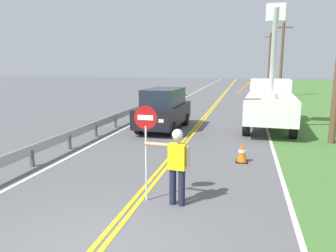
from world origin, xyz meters
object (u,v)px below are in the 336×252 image
at_px(stop_sign_paddle, 146,132).
at_px(utility_pole_mid, 282,58).
at_px(oncoming_suv_nearest, 164,109).
at_px(utility_bucket_truck, 270,100).
at_px(utility_pole_far, 269,58).
at_px(flagger_worker, 177,162).
at_px(traffic_cone_lead, 242,153).

bearing_deg(stop_sign_paddle, utility_pole_mid, 78.64).
bearing_deg(oncoming_suv_nearest, utility_bucket_truck, 20.13).
distance_m(oncoming_suv_nearest, utility_pole_far, 40.67).
xyz_separation_m(flagger_worker, oncoming_suv_nearest, (-2.57, 8.68, 0.01)).
height_order(flagger_worker, utility_pole_far, utility_pole_far).
height_order(flagger_worker, traffic_cone_lead, flagger_worker).
bearing_deg(stop_sign_paddle, flagger_worker, -4.98).
distance_m(utility_pole_mid, traffic_cone_lead, 24.70).
relative_size(flagger_worker, oncoming_suv_nearest, 0.39).
height_order(utility_pole_mid, utility_pole_far, utility_pole_far).
bearing_deg(utility_pole_mid, oncoming_suv_nearest, -110.98).
distance_m(stop_sign_paddle, utility_pole_mid, 28.59).
relative_size(flagger_worker, utility_bucket_truck, 0.26).
bearing_deg(utility_pole_mid, utility_pole_far, 89.82).
bearing_deg(oncoming_suv_nearest, utility_pole_mid, 69.02).
xyz_separation_m(utility_bucket_truck, traffic_cone_lead, (-1.28, -6.80, -1.10)).
bearing_deg(utility_pole_mid, stop_sign_paddle, -101.36).
bearing_deg(stop_sign_paddle, utility_bucket_truck, 71.68).
distance_m(flagger_worker, utility_pole_mid, 28.58).
xyz_separation_m(stop_sign_paddle, utility_pole_far, (5.68, 48.46, 2.67)).
bearing_deg(utility_pole_far, utility_bucket_truck, -93.30).
relative_size(stop_sign_paddle, utility_bucket_truck, 0.34).
distance_m(utility_bucket_truck, oncoming_suv_nearest, 5.65).
distance_m(flagger_worker, utility_bucket_truck, 10.97).
bearing_deg(traffic_cone_lead, utility_pole_mid, 81.99).
bearing_deg(flagger_worker, oncoming_suv_nearest, 106.46).
relative_size(utility_bucket_truck, traffic_cone_lead, 9.88).
relative_size(stop_sign_paddle, oncoming_suv_nearest, 0.50).
bearing_deg(oncoming_suv_nearest, utility_pole_far, 79.37).
relative_size(utility_pole_mid, utility_pole_far, 0.90).
relative_size(flagger_worker, stop_sign_paddle, 0.78).
height_order(stop_sign_paddle, traffic_cone_lead, stop_sign_paddle).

